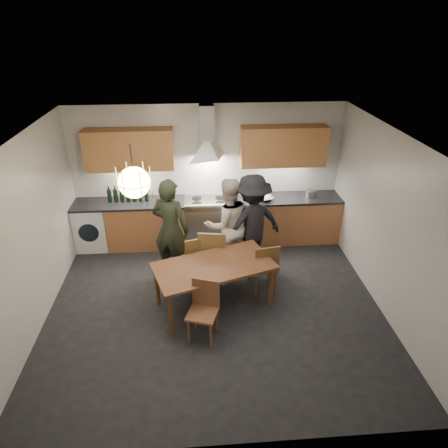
{
  "coord_description": "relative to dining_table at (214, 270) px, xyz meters",
  "views": [
    {
      "loc": [
        -0.23,
        -4.84,
        3.98
      ],
      "look_at": [
        0.17,
        0.4,
        1.2
      ],
      "focal_mm": 32.0,
      "sensor_mm": 36.0,
      "label": 1
    }
  ],
  "objects": [
    {
      "name": "person_right",
      "position": [
        0.7,
        1.03,
        0.21
      ],
      "size": [
        1.25,
        0.96,
        1.71
      ],
      "primitive_type": "imported",
      "rotation": [
        0.0,
        0.0,
        3.48
      ],
      "color": "black",
      "rests_on": "ground"
    },
    {
      "name": "ground",
      "position": [
        0.01,
        -0.03,
        -0.64
      ],
      "size": [
        5.0,
        5.0,
        0.0
      ],
      "primitive_type": "plane",
      "color": "black",
      "rests_on": "ground"
    },
    {
      "name": "chair_front",
      "position": [
        -0.17,
        -0.61,
        -0.16
      ],
      "size": [
        0.49,
        0.49,
        0.85
      ],
      "rotation": [
        0.0,
        0.0,
        -0.32
      ],
      "color": "brown",
      "rests_on": "ground"
    },
    {
      "name": "wine_bottles",
      "position": [
        -1.47,
        1.97,
        0.41
      ],
      "size": [
        0.74,
        0.07,
        0.31
      ],
      "color": "black",
      "rests_on": "counter_run"
    },
    {
      "name": "dining_table",
      "position": [
        0.0,
        0.0,
        0.0
      ],
      "size": [
        1.91,
        1.37,
        0.73
      ],
      "rotation": [
        0.0,
        0.0,
        0.33
      ],
      "color": "brown",
      "rests_on": "ground"
    },
    {
      "name": "counter_run",
      "position": [
        0.03,
        1.92,
        -0.19
      ],
      "size": [
        5.0,
        0.62,
        0.9
      ],
      "color": "#C47C4B",
      "rests_on": "ground"
    },
    {
      "name": "mixing_bowl",
      "position": [
        1.06,
        1.83,
        0.29
      ],
      "size": [
        0.35,
        0.35,
        0.07
      ],
      "primitive_type": "imported",
      "rotation": [
        0.0,
        0.0,
        0.28
      ],
      "color": "#AAA9AC",
      "rests_on": "counter_run"
    },
    {
      "name": "pendant_lamp",
      "position": [
        -0.99,
        -0.13,
        1.46
      ],
      "size": [
        0.43,
        0.43,
        0.7
      ],
      "color": "black",
      "rests_on": "ground"
    },
    {
      "name": "wall_fixtures",
      "position": [
        0.01,
        2.04,
        1.23
      ],
      "size": [
        4.3,
        0.54,
        1.1
      ],
      "color": "tan",
      "rests_on": "ground"
    },
    {
      "name": "chair_back_mid",
      "position": [
        0.01,
        0.61,
        -0.09
      ],
      "size": [
        0.5,
        0.5,
        0.97
      ],
      "rotation": [
        0.0,
        0.0,
        2.98
      ],
      "color": "brown",
      "rests_on": "ground"
    },
    {
      "name": "range_stove",
      "position": [
        0.01,
        1.92,
        -0.2
      ],
      "size": [
        0.9,
        0.6,
        0.92
      ],
      "color": "silver",
      "rests_on": "ground"
    },
    {
      "name": "chair_back_right",
      "position": [
        0.81,
        0.27,
        -0.14
      ],
      "size": [
        0.45,
        0.45,
        0.87
      ],
      "rotation": [
        0.0,
        0.0,
        3.29
      ],
      "color": "brown",
      "rests_on": "ground"
    },
    {
      "name": "person_mid",
      "position": [
        0.29,
        1.05,
        0.18
      ],
      "size": [
        0.94,
        0.81,
        1.65
      ],
      "primitive_type": "imported",
      "rotation": [
        0.0,
        0.0,
        3.41
      ],
      "color": "beige",
      "rests_on": "ground"
    },
    {
      "name": "stock_pot",
      "position": [
        1.93,
        1.9,
        0.32
      ],
      "size": [
        0.2,
        0.2,
        0.13
      ],
      "primitive_type": "cylinder",
      "rotation": [
        0.0,
        0.0,
        -0.09
      ],
      "color": "silver",
      "rests_on": "counter_run"
    },
    {
      "name": "room_shell",
      "position": [
        0.01,
        -0.03,
        1.06
      ],
      "size": [
        5.02,
        4.52,
        2.61
      ],
      "color": "white",
      "rests_on": "ground"
    },
    {
      "name": "person_left",
      "position": [
        -0.65,
        0.9,
        0.22
      ],
      "size": [
        0.75,
        0.64,
        1.74
      ],
      "primitive_type": "imported",
      "rotation": [
        0.0,
        0.0,
        2.72
      ],
      "color": "black",
      "rests_on": "ground"
    },
    {
      "name": "chair_back_left",
      "position": [
        -0.26,
        0.61,
        -0.14
      ],
      "size": [
        0.48,
        0.48,
        0.88
      ],
      "rotation": [
        0.0,
        0.0,
        3.4
      ],
      "color": "brown",
      "rests_on": "ground"
    }
  ]
}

